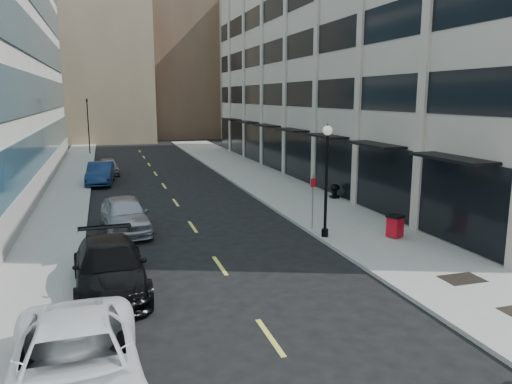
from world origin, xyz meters
TOP-DOWN VIEW (x-y plane):
  - ground at (0.00, 0.00)m, footprint 160.00×160.00m
  - sidewalk_right at (7.50, 20.00)m, footprint 5.00×80.00m
  - sidewalk_left at (-6.50, 20.00)m, footprint 3.00×80.00m
  - building_right at (16.94, 26.99)m, footprint 15.30×46.50m
  - skyline_tan_near at (-4.00, 68.00)m, footprint 14.00×18.00m
  - skyline_brown at (8.00, 72.00)m, footprint 12.00×16.00m
  - skyline_tan_far at (-14.00, 78.00)m, footprint 12.00×14.00m
  - skyline_stone at (18.00, 66.00)m, footprint 10.00×14.00m
  - grate_far at (7.60, 3.80)m, footprint 1.40×1.00m
  - road_centerline at (0.00, 17.00)m, footprint 0.15×68.20m
  - traffic_signal at (-5.50, 48.00)m, footprint 0.66×0.66m
  - car_white_van at (-4.80, 0.47)m, footprint 2.94×6.04m
  - car_black_pickup at (-4.01, 6.61)m, footprint 2.52×5.72m
  - car_silver_sedan at (-3.20, 14.00)m, footprint 2.45×5.15m
  - car_blue_sedan at (-4.34, 28.00)m, footprint 2.14×5.01m
  - car_grey_sedan at (-3.72, 32.76)m, footprint 1.77×4.01m
  - trash_bin at (8.22, 9.02)m, footprint 0.82×0.82m
  - lamppost at (5.30, 10.05)m, footprint 0.42×0.42m
  - sign_post at (5.30, 11.47)m, footprint 0.29×0.15m
  - urn_planter at (9.51, 17.79)m, footprint 0.63×0.63m

SIDE VIEW (x-z plane):
  - ground at x=0.00m, z-range 0.00..0.00m
  - road_centerline at x=0.00m, z-range 0.00..0.01m
  - sidewalk_right at x=7.50m, z-range 0.00..0.15m
  - sidewalk_left at x=-6.50m, z-range 0.00..0.15m
  - grate_far at x=7.60m, z-range 0.15..0.16m
  - car_grey_sedan at x=-3.72m, z-range 0.00..1.34m
  - urn_planter at x=9.51m, z-range 0.24..1.12m
  - trash_bin at x=8.22m, z-range 0.19..1.21m
  - car_blue_sedan at x=-4.34m, z-range 0.00..1.61m
  - car_black_pickup at x=-4.01m, z-range 0.00..1.63m
  - car_white_van at x=-4.80m, z-range 0.00..1.65m
  - car_silver_sedan at x=-3.20m, z-range 0.00..1.70m
  - sign_post at x=5.30m, z-range 0.51..3.11m
  - lamppost at x=5.30m, z-range 0.59..5.66m
  - traffic_signal at x=-5.50m, z-range 2.23..9.21m
  - building_right at x=16.94m, z-range -0.13..18.12m
  - skyline_stone at x=18.00m, z-range 0.00..20.00m
  - skyline_tan_far at x=-14.00m, z-range 0.00..22.00m
  - skyline_tan_near at x=-4.00m, z-range 0.00..28.00m
  - skyline_brown at x=8.00m, z-range 0.00..34.00m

